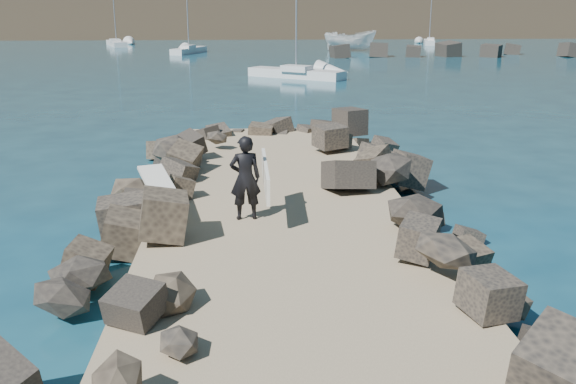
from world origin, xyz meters
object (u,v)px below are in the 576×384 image
at_px(surfboard_resting, 161,193).
at_px(boat_imported, 350,41).
at_px(surfer_with_board, 248,178).
at_px(sailboat_b, 189,50).

bearing_deg(surfboard_resting, boat_imported, 56.75).
distance_m(boat_imported, surfer_with_board, 65.05).
xyz_separation_m(surfboard_resting, boat_imported, (14.55, 63.16, 0.15)).
xyz_separation_m(surfboard_resting, sailboat_b, (-4.27, 59.92, -0.69)).
relative_size(surfboard_resting, surfer_with_board, 1.02).
bearing_deg(boat_imported, surfboard_resting, 172.79).
height_order(surfer_with_board, sailboat_b, sailboat_b).
height_order(boat_imported, sailboat_b, sailboat_b).
height_order(surfboard_resting, boat_imported, boat_imported).
bearing_deg(boat_imported, surfer_with_board, 174.64).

